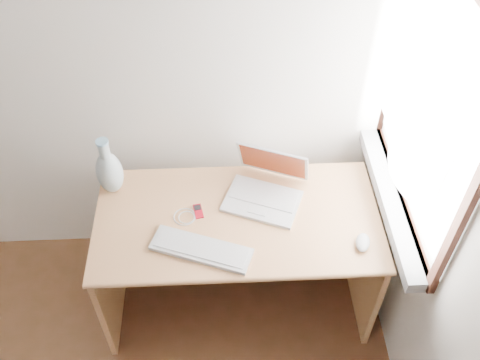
{
  "coord_description": "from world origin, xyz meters",
  "views": [
    {
      "loc": [
        0.92,
        -0.3,
        2.64
      ],
      "look_at": [
        1.0,
        1.35,
        0.9
      ],
      "focal_mm": 40.0,
      "sensor_mm": 36.0,
      "label": 1
    }
  ],
  "objects_px": {
    "desk": "(237,230)",
    "laptop": "(262,188)",
    "external_keyboard": "(201,249)",
    "vase": "(109,171)"
  },
  "relations": [
    {
      "from": "desk",
      "to": "external_keyboard",
      "type": "relative_size",
      "value": 2.85
    },
    {
      "from": "desk",
      "to": "vase",
      "type": "height_order",
      "value": "vase"
    },
    {
      "from": "external_keyboard",
      "to": "vase",
      "type": "distance_m",
      "value": 0.59
    },
    {
      "from": "laptop",
      "to": "external_keyboard",
      "type": "height_order",
      "value": "laptop"
    },
    {
      "from": "laptop",
      "to": "external_keyboard",
      "type": "bearing_deg",
      "value": -110.59
    },
    {
      "from": "laptop",
      "to": "external_keyboard",
      "type": "relative_size",
      "value": 0.88
    },
    {
      "from": "laptop",
      "to": "vase",
      "type": "height_order",
      "value": "vase"
    },
    {
      "from": "desk",
      "to": "laptop",
      "type": "xyz_separation_m",
      "value": [
        0.12,
        0.05,
        0.26
      ]
    },
    {
      "from": "vase",
      "to": "laptop",
      "type": "bearing_deg",
      "value": -5.57
    },
    {
      "from": "laptop",
      "to": "external_keyboard",
      "type": "distance_m",
      "value": 0.43
    }
  ]
}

